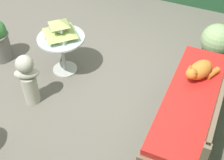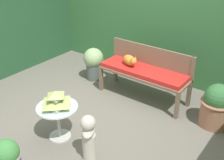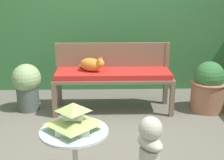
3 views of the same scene
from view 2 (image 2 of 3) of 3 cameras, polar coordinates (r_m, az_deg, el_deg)
The scene contains 10 objects.
ground at distance 4.59m, azimuth -2.40°, elevation -7.94°, with size 30.00×30.00×0.00m, color #666056.
foliage_hedge_back at distance 5.95m, azimuth 11.93°, elevation 10.81°, with size 6.40×0.85×2.01m, color #38703D.
garden_bench at distance 4.95m, azimuth 6.42°, elevation 1.41°, with size 1.61×0.52×0.57m.
bench_backrest at distance 5.06m, azimuth 7.94°, elevation 4.21°, with size 1.61×0.06×0.92m.
cat at distance 5.01m, azimuth 3.64°, elevation 4.03°, with size 0.36×0.34×0.22m.
patio_table at distance 4.06m, azimuth -10.98°, elevation -6.69°, with size 0.59×0.59×0.53m.
pagoda_birdhouse at distance 3.94m, azimuth -11.26°, elevation -4.03°, with size 0.37×0.37×0.25m.
garden_bust at distance 3.68m, azimuth -4.77°, elevation -11.31°, with size 0.28×0.32×0.67m.
potted_plant_table_near at distance 4.57m, azimuth 20.46°, elevation -4.95°, with size 0.50×0.50×0.70m.
potted_plant_path_edge at distance 5.67m, azimuth -3.78°, elevation 3.61°, with size 0.40×0.40×0.66m.
Camera 2 is at (2.40, -2.86, 2.66)m, focal length 45.00 mm.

